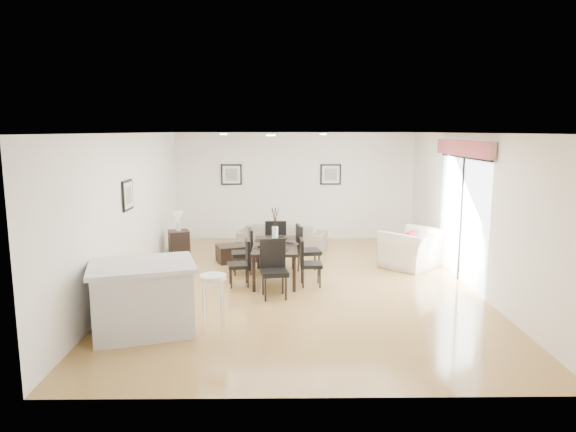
{
  "coord_description": "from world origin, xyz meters",
  "views": [
    {
      "loc": [
        -0.33,
        -8.93,
        2.74
      ],
      "look_at": [
        -0.22,
        0.4,
        1.18
      ],
      "focal_mm": 32.0,
      "sensor_mm": 36.0,
      "label": 1
    }
  ],
  "objects_px": {
    "dining_chair_head": "(274,265)",
    "bar_stool": "(213,283)",
    "sofa": "(283,236)",
    "dining_chair_enear": "(307,260)",
    "dining_chair_wnear": "(243,260)",
    "dining_chair_efar": "(304,247)",
    "dining_table": "(275,248)",
    "kitchen_island": "(143,297)",
    "dining_chair_wfar": "(246,249)",
    "coffee_table": "(239,253)",
    "dining_chair_foot": "(276,240)",
    "side_table": "(179,243)",
    "armchair": "(414,249)"
  },
  "relations": [
    {
      "from": "dining_chair_head",
      "to": "bar_stool",
      "type": "height_order",
      "value": "dining_chair_head"
    },
    {
      "from": "sofa",
      "to": "dining_chair_enear",
      "type": "height_order",
      "value": "dining_chair_enear"
    },
    {
      "from": "dining_chair_wnear",
      "to": "dining_chair_efar",
      "type": "bearing_deg",
      "value": 114.47
    },
    {
      "from": "sofa",
      "to": "dining_table",
      "type": "bearing_deg",
      "value": 100.44
    },
    {
      "from": "kitchen_island",
      "to": "bar_stool",
      "type": "height_order",
      "value": "kitchen_island"
    },
    {
      "from": "dining_chair_wfar",
      "to": "dining_chair_wnear",
      "type": "bearing_deg",
      "value": -9.08
    },
    {
      "from": "dining_chair_head",
      "to": "coffee_table",
      "type": "height_order",
      "value": "dining_chair_head"
    },
    {
      "from": "dining_table",
      "to": "dining_chair_foot",
      "type": "bearing_deg",
      "value": 90.44
    },
    {
      "from": "dining_chair_foot",
      "to": "dining_table",
      "type": "bearing_deg",
      "value": 89.36
    },
    {
      "from": "dining_chair_enear",
      "to": "dining_chair_head",
      "type": "distance_m",
      "value": 0.83
    },
    {
      "from": "dining_chair_head",
      "to": "sofa",
      "type": "bearing_deg",
      "value": 78.57
    },
    {
      "from": "sofa",
      "to": "dining_chair_foot",
      "type": "relative_size",
      "value": 2.14
    },
    {
      "from": "dining_chair_head",
      "to": "bar_stool",
      "type": "relative_size",
      "value": 1.2
    },
    {
      "from": "dining_chair_wfar",
      "to": "dining_chair_foot",
      "type": "bearing_deg",
      "value": 126.52
    },
    {
      "from": "dining_table",
      "to": "dining_chair_enear",
      "type": "relative_size",
      "value": 1.9
    },
    {
      "from": "bar_stool",
      "to": "dining_chair_foot",
      "type": "bearing_deg",
      "value": 76.92
    },
    {
      "from": "dining_chair_foot",
      "to": "kitchen_island",
      "type": "relative_size",
      "value": 0.58
    },
    {
      "from": "dining_table",
      "to": "side_table",
      "type": "relative_size",
      "value": 2.85
    },
    {
      "from": "armchair",
      "to": "dining_chair_wfar",
      "type": "distance_m",
      "value": 3.4
    },
    {
      "from": "dining_chair_wnear",
      "to": "coffee_table",
      "type": "relative_size",
      "value": 0.95
    },
    {
      "from": "side_table",
      "to": "bar_stool",
      "type": "relative_size",
      "value": 0.7
    },
    {
      "from": "dining_chair_wnear",
      "to": "dining_chair_head",
      "type": "relative_size",
      "value": 0.87
    },
    {
      "from": "dining_chair_wnear",
      "to": "kitchen_island",
      "type": "xyz_separation_m",
      "value": [
        -1.2,
        -2.12,
        0.02
      ]
    },
    {
      "from": "sofa",
      "to": "side_table",
      "type": "distance_m",
      "value": 2.4
    },
    {
      "from": "armchair",
      "to": "bar_stool",
      "type": "distance_m",
      "value": 4.94
    },
    {
      "from": "dining_chair_head",
      "to": "dining_chair_efar",
      "type": "bearing_deg",
      "value": 58.43
    },
    {
      "from": "dining_chair_wfar",
      "to": "side_table",
      "type": "bearing_deg",
      "value": -140.91
    },
    {
      "from": "sofa",
      "to": "side_table",
      "type": "xyz_separation_m",
      "value": [
        -2.29,
        -0.72,
        -0.01
      ]
    },
    {
      "from": "dining_chair_wnear",
      "to": "side_table",
      "type": "height_order",
      "value": "dining_chair_wnear"
    },
    {
      "from": "dining_chair_wnear",
      "to": "bar_stool",
      "type": "relative_size",
      "value": 1.04
    },
    {
      "from": "dining_chair_wnear",
      "to": "dining_chair_wfar",
      "type": "bearing_deg",
      "value": 169.79
    },
    {
      "from": "dining_table",
      "to": "dining_chair_efar",
      "type": "relative_size",
      "value": 1.68
    },
    {
      "from": "dining_chair_efar",
      "to": "bar_stool",
      "type": "bearing_deg",
      "value": 144.85
    },
    {
      "from": "dining_chair_efar",
      "to": "bar_stool",
      "type": "distance_m",
      "value": 3.21
    },
    {
      "from": "dining_chair_foot",
      "to": "kitchen_island",
      "type": "xyz_separation_m",
      "value": [
        -1.77,
        -3.5,
        -0.04
      ]
    },
    {
      "from": "dining_chair_wfar",
      "to": "bar_stool",
      "type": "xyz_separation_m",
      "value": [
        -0.24,
        -2.92,
        0.2
      ]
    },
    {
      "from": "sofa",
      "to": "coffee_table",
      "type": "bearing_deg",
      "value": 65.45
    },
    {
      "from": "dining_table",
      "to": "sofa",
      "type": "bearing_deg",
      "value": 87.33
    },
    {
      "from": "dining_chair_wnear",
      "to": "dining_chair_enear",
      "type": "height_order",
      "value": "dining_chair_enear"
    },
    {
      "from": "side_table",
      "to": "kitchen_island",
      "type": "bearing_deg",
      "value": -85.04
    },
    {
      "from": "coffee_table",
      "to": "side_table",
      "type": "height_order",
      "value": "side_table"
    },
    {
      "from": "dining_chair_foot",
      "to": "kitchen_island",
      "type": "bearing_deg",
      "value": 62.53
    },
    {
      "from": "coffee_table",
      "to": "dining_chair_enear",
      "type": "bearing_deg",
      "value": -72.43
    },
    {
      "from": "dining_chair_head",
      "to": "kitchen_island",
      "type": "height_order",
      "value": "kitchen_island"
    },
    {
      "from": "armchair",
      "to": "kitchen_island",
      "type": "xyz_separation_m",
      "value": [
        -4.57,
        -3.35,
        0.11
      ]
    },
    {
      "from": "dining_chair_wnear",
      "to": "coffee_table",
      "type": "xyz_separation_m",
      "value": [
        -0.23,
        1.76,
        -0.29
      ]
    },
    {
      "from": "sofa",
      "to": "dining_chair_enear",
      "type": "xyz_separation_m",
      "value": [
        0.43,
        -2.97,
        0.18
      ]
    },
    {
      "from": "sofa",
      "to": "dining_table",
      "type": "distance_m",
      "value": 2.58
    },
    {
      "from": "dining_chair_wfar",
      "to": "bar_stool",
      "type": "relative_size",
      "value": 1.09
    },
    {
      "from": "dining_chair_foot",
      "to": "coffee_table",
      "type": "bearing_deg",
      "value": -26.02
    }
  ]
}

